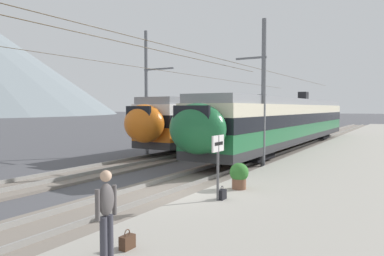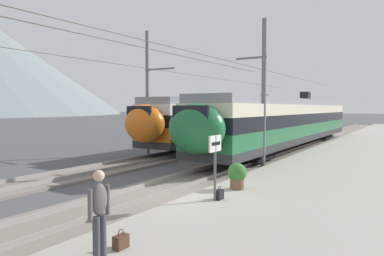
{
  "view_description": "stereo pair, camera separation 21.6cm",
  "coord_description": "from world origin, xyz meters",
  "views": [
    {
      "loc": [
        -10.37,
        -7.01,
        3.2
      ],
      "look_at": [
        5.47,
        2.66,
        2.15
      ],
      "focal_mm": 33.66,
      "sensor_mm": 36.0,
      "label": 1
    },
    {
      "loc": [
        -10.26,
        -7.19,
        3.2
      ],
      "look_at": [
        5.47,
        2.66,
        2.15
      ],
      "focal_mm": 33.66,
      "sensor_mm": 36.0,
      "label": 2
    }
  ],
  "objects": [
    {
      "name": "handbag_near_sign",
      "position": [
        -0.44,
        -2.04,
        0.5
      ],
      "size": [
        0.32,
        0.18,
        0.43
      ],
      "color": "black",
      "rests_on": "platform_slab"
    },
    {
      "name": "catenary_mast_mid",
      "position": [
        7.52,
        -0.34,
        4.04
      ],
      "size": [
        45.62,
        1.71,
        7.76
      ],
      "color": "slate",
      "rests_on": "ground"
    },
    {
      "name": "platform_slab",
      "position": [
        0.0,
        -4.58,
        0.17
      ],
      "size": [
        120.0,
        7.38,
        0.34
      ],
      "primitive_type": "cube",
      "color": "#A39E93",
      "rests_on": "ground"
    },
    {
      "name": "potted_plant_platform_edge",
      "position": [
        1.17,
        -1.91,
        0.86
      ],
      "size": [
        0.67,
        0.67,
        0.92
      ],
      "color": "brown",
      "rests_on": "platform_slab"
    },
    {
      "name": "train_near_platform",
      "position": [
        16.49,
        0.97,
        2.23
      ],
      "size": [
        28.21,
        2.99,
        4.27
      ],
      "color": "#2D2D30",
      "rests_on": "track_near"
    },
    {
      "name": "track_far",
      "position": [
        0.0,
        6.28,
        0.07
      ],
      "size": [
        120.0,
        3.0,
        0.28
      ],
      "color": "slate",
      "rests_on": "ground"
    },
    {
      "name": "track_near",
      "position": [
        0.0,
        0.97,
        0.07
      ],
      "size": [
        120.0,
        3.0,
        0.28
      ],
      "color": "slate",
      "rests_on": "ground"
    },
    {
      "name": "catenary_mast_far_side",
      "position": [
        8.88,
        8.21,
        4.31
      ],
      "size": [
        45.62,
        2.38,
        8.35
      ],
      "color": "slate",
      "rests_on": "ground"
    },
    {
      "name": "passenger_walking",
      "position": [
        -5.53,
        -2.17,
        1.29
      ],
      "size": [
        0.53,
        0.22,
        1.69
      ],
      "color": "#383842",
      "rests_on": "platform_slab"
    },
    {
      "name": "platform_sign",
      "position": [
        -0.62,
        -1.99,
        1.82
      ],
      "size": [
        0.7,
        0.08,
        2.01
      ],
      "color": "#59595B",
      "rests_on": "platform_slab"
    },
    {
      "name": "handbag_beside_passenger",
      "position": [
        -4.98,
        -2.18,
        0.49
      ],
      "size": [
        0.32,
        0.18,
        0.41
      ],
      "color": "#472D1E",
      "rests_on": "platform_slab"
    },
    {
      "name": "ground_plane",
      "position": [
        0.0,
        0.0,
        0.0
      ],
      "size": [
        400.0,
        400.0,
        0.0
      ],
      "primitive_type": "plane",
      "color": "#4C4C51"
    },
    {
      "name": "train_far_track",
      "position": [
        20.34,
        6.28,
        2.23
      ],
      "size": [
        30.17,
        2.91,
        4.27
      ],
      "color": "#2D2D30",
      "rests_on": "track_far"
    }
  ]
}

